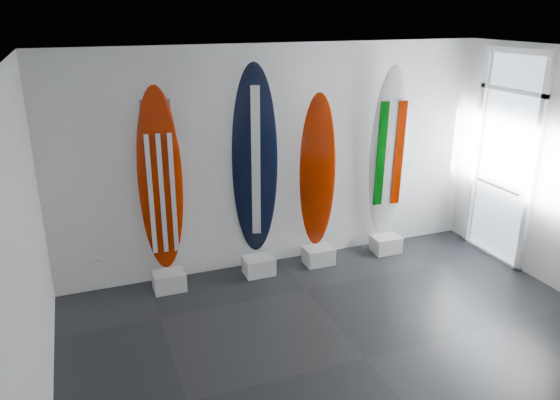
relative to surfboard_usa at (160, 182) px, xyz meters
name	(u,v)px	position (x,y,z in m)	size (l,w,h in m)	color
floor	(365,358)	(1.62, -2.28, -1.42)	(6.00, 6.00, 0.00)	black
ceiling	(384,59)	(1.62, -2.28, 1.58)	(6.00, 6.00, 0.00)	white
wall_back	(279,158)	(1.62, 0.22, 0.08)	(6.00, 6.00, 0.00)	silver
wall_left	(24,277)	(-1.38, -2.28, 0.08)	(5.00, 5.00, 0.00)	silver
display_block_usa	(169,281)	(0.00, -0.10, -1.30)	(0.40, 0.30, 0.24)	silver
surfboard_usa	(160,182)	(0.00, 0.00, 0.00)	(0.53, 0.08, 2.35)	#911800
display_block_navy	(259,266)	(1.21, -0.10, -1.30)	(0.40, 0.30, 0.24)	silver
surfboard_navy	(255,164)	(1.21, 0.00, 0.11)	(0.59, 0.08, 2.59)	black
display_block_swiss	(318,256)	(2.10, -0.10, -1.30)	(0.40, 0.30, 0.24)	silver
surfboard_swiss	(317,172)	(2.10, 0.00, -0.10)	(0.49, 0.08, 2.16)	#911800
display_block_italy	(386,244)	(3.19, -0.10, -1.30)	(0.40, 0.30, 0.24)	silver
surfboard_italy	(388,154)	(3.19, 0.00, 0.06)	(0.56, 0.08, 2.47)	silver
wall_outlet	(98,265)	(-0.83, 0.20, -1.07)	(0.09, 0.02, 0.13)	silver
glass_door	(504,160)	(4.59, -0.73, 0.01)	(0.12, 1.16, 2.85)	white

